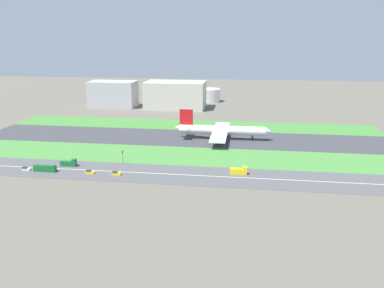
{
  "coord_description": "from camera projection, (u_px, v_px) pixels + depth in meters",
  "views": [
    {
      "loc": [
        40.96,
        -249.07,
        65.05
      ],
      "look_at": [
        10.61,
        -36.5,
        6.0
      ],
      "focal_mm": 35.67,
      "sensor_mm": 36.0,
      "label": 1
    }
  ],
  "objects": [
    {
      "name": "ground_plane",
      "position": [
        184.0,
        138.0,
        260.58
      ],
      "size": [
        800.0,
        800.0,
        0.0
      ],
      "primitive_type": "plane",
      "color": "#5B564C"
    },
    {
      "name": "runway",
      "position": [
        184.0,
        138.0,
        260.56
      ],
      "size": [
        280.0,
        46.0,
        0.1
      ],
      "primitive_type": "cube",
      "color": "#38383D",
      "rests_on": "ground_plane"
    },
    {
      "name": "grass_median_north",
      "position": [
        193.0,
        125.0,
        299.7
      ],
      "size": [
        280.0,
        36.0,
        0.1
      ],
      "primitive_type": "cube",
      "color": "#3D7A33",
      "rests_on": "ground_plane"
    },
    {
      "name": "grass_median_south",
      "position": [
        173.0,
        155.0,
        221.43
      ],
      "size": [
        280.0,
        36.0,
        0.1
      ],
      "primitive_type": "cube",
      "color": "#427F38",
      "rests_on": "ground_plane"
    },
    {
      "name": "highway",
      "position": [
        161.0,
        174.0,
        190.88
      ],
      "size": [
        280.0,
        28.0,
        0.1
      ],
      "primitive_type": "cube",
      "color": "#4C4C4F",
      "rests_on": "ground_plane"
    },
    {
      "name": "highway_centerline",
      "position": [
        161.0,
        174.0,
        190.87
      ],
      "size": [
        266.0,
        0.5,
        0.01
      ],
      "primitive_type": "cube",
      "color": "silver",
      "rests_on": "highway"
    },
    {
      "name": "airliner",
      "position": [
        221.0,
        130.0,
        255.54
      ],
      "size": [
        65.0,
        56.0,
        19.7
      ],
      "color": "white",
      "rests_on": "runway"
    },
    {
      "name": "car_2",
      "position": [
        116.0,
        173.0,
        188.81
      ],
      "size": [
        4.4,
        1.8,
        2.0
      ],
      "rotation": [
        0.0,
        0.0,
        3.14
      ],
      "color": "yellow",
      "rests_on": "highway"
    },
    {
      "name": "bus_0",
      "position": [
        45.0,
        168.0,
        193.69
      ],
      "size": [
        11.6,
        2.5,
        3.5
      ],
      "rotation": [
        0.0,
        0.0,
        3.14
      ],
      "color": "#19662D",
      "rests_on": "highway"
    },
    {
      "name": "truck_1",
      "position": [
        69.0,
        163.0,
        202.16
      ],
      "size": [
        8.4,
        2.5,
        4.0
      ],
      "color": "#19662D",
      "rests_on": "highway"
    },
    {
      "name": "car_1",
      "position": [
        26.0,
        169.0,
        195.36
      ],
      "size": [
        4.4,
        1.8,
        2.0
      ],
      "rotation": [
        0.0,
        0.0,
        3.14
      ],
      "color": "silver",
      "rests_on": "highway"
    },
    {
      "name": "car_0",
      "position": [
        90.0,
        172.0,
        190.67
      ],
      "size": [
        4.4,
        1.8,
        2.0
      ],
      "rotation": [
        0.0,
        0.0,
        3.14
      ],
      "color": "yellow",
      "rests_on": "highway"
    },
    {
      "name": "truck_0",
      "position": [
        239.0,
        171.0,
        189.94
      ],
      "size": [
        8.4,
        2.5,
        4.0
      ],
      "color": "yellow",
      "rests_on": "highway"
    },
    {
      "name": "traffic_light",
      "position": [
        123.0,
        156.0,
        205.41
      ],
      "size": [
        0.36,
        0.5,
        7.2
      ],
      "color": "#4C4C51",
      "rests_on": "highway"
    },
    {
      "name": "terminal_building",
      "position": [
        113.0,
        94.0,
        378.31
      ],
      "size": [
        45.09,
        25.13,
        25.25
      ],
      "primitive_type": "cube",
      "color": "#B2B2B7",
      "rests_on": "ground_plane"
    },
    {
      "name": "hangar_building",
      "position": [
        175.0,
        95.0,
        369.67
      ],
      "size": [
        57.01,
        33.57,
        25.82
      ],
      "primitive_type": "cube",
      "color": "beige",
      "rests_on": "ground_plane"
    },
    {
      "name": "fuel_tank_west",
      "position": [
        210.0,
        95.0,
        410.23
      ],
      "size": [
        22.06,
        22.06,
        13.9
      ],
      "primitive_type": "cylinder",
      "color": "silver",
      "rests_on": "ground_plane"
    }
  ]
}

